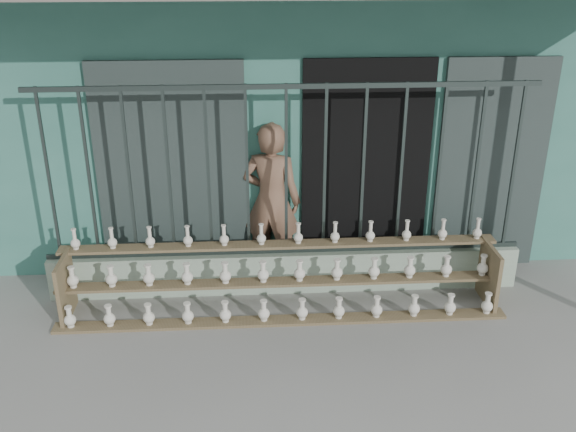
{
  "coord_description": "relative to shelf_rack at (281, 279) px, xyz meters",
  "views": [
    {
      "loc": [
        -0.36,
        -4.79,
        3.51
      ],
      "look_at": [
        0.0,
        1.0,
        1.0
      ],
      "focal_mm": 40.0,
      "sensor_mm": 36.0,
      "label": 1
    }
  ],
  "objects": [
    {
      "name": "ground",
      "position": [
        0.07,
        -0.89,
        -0.36
      ],
      "size": [
        60.0,
        60.0,
        0.0
      ],
      "primitive_type": "plane",
      "color": "slate"
    },
    {
      "name": "workshop_building",
      "position": [
        0.08,
        3.34,
        1.26
      ],
      "size": [
        7.4,
        6.6,
        3.21
      ],
      "color": "#336D5E",
      "rests_on": "ground"
    },
    {
      "name": "parapet_wall",
      "position": [
        0.07,
        0.41,
        -0.14
      ],
      "size": [
        5.0,
        0.2,
        0.45
      ],
      "primitive_type": "cube",
      "color": "#91A990",
      "rests_on": "ground"
    },
    {
      "name": "security_fence",
      "position": [
        0.07,
        0.41,
        0.99
      ],
      "size": [
        5.0,
        0.04,
        1.8
      ],
      "color": "#283330",
      "rests_on": "parapet_wall"
    },
    {
      "name": "shelf_rack",
      "position": [
        0.0,
        0.0,
        0.0
      ],
      "size": [
        4.5,
        0.68,
        0.85
      ],
      "color": "brown",
      "rests_on": "ground"
    },
    {
      "name": "elderly_woman",
      "position": [
        -0.06,
        0.79,
        0.53
      ],
      "size": [
        0.74,
        0.58,
        1.77
      ],
      "primitive_type": "imported",
      "rotation": [
        0.0,
        0.0,
        2.87
      ],
      "color": "brown",
      "rests_on": "ground"
    }
  ]
}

